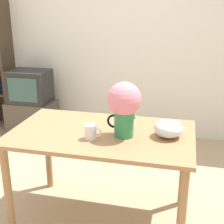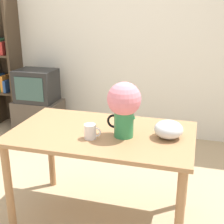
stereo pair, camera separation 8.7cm
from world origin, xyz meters
The scene contains 9 objects.
ground_plane centered at (0.00, 0.00, 0.00)m, with size 12.00×12.00×0.00m, color tan.
wall_back centered at (0.00, 1.93, 1.30)m, with size 8.00×0.05×2.60m.
table centered at (0.21, 0.02, 0.67)m, with size 1.37×0.82×0.77m.
flower_vase centered at (0.39, -0.01, 1.01)m, with size 0.25×0.24×0.40m.
coffee_mug centered at (0.17, -0.12, 0.83)m, with size 0.12×0.09×0.11m.
white_bowl centered at (0.70, 0.05, 0.84)m, with size 0.21×0.21×0.13m.
tv_stand centered at (-1.17, 1.52, 0.23)m, with size 0.62×0.40×0.47m.
tv_set centered at (-1.17, 1.52, 0.68)m, with size 0.51×0.40×0.42m.
bookshelf centered at (-1.78, 1.76, 0.87)m, with size 0.39×0.33×1.76m.
Camera 2 is at (0.88, -2.05, 1.68)m, focal length 50.00 mm.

